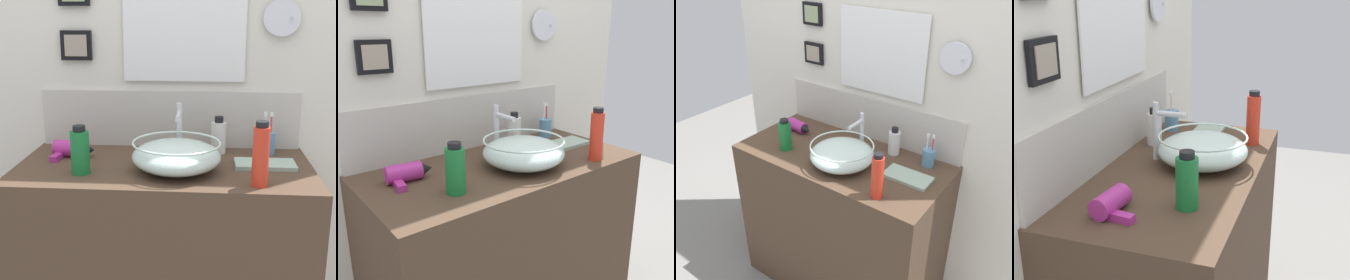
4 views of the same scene
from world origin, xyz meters
The scene contains 10 objects.
vanity_counter centered at (0.00, 0.00, 0.47)m, with size 1.13×0.55×0.93m, color #4C3828.
back_panel centered at (0.00, 0.30, 1.28)m, with size 2.01×0.10×2.57m.
glass_bowl_sink centered at (0.05, -0.07, 0.99)m, with size 0.33×0.33×0.11m.
faucet centered at (0.05, 0.10, 1.06)m, with size 0.02×0.13×0.22m.
hair_drier centered at (-0.38, 0.08, 0.96)m, with size 0.18×0.13×0.07m.
toothbrush_cup centered at (0.41, 0.18, 0.98)m, with size 0.06×0.06×0.18m.
soap_dispenser centered at (0.21, 0.18, 1.00)m, with size 0.06×0.06×0.15m.
spray_bottle centered at (0.34, -0.20, 1.04)m, with size 0.06×0.06×0.22m.
shampoo_bottle centered at (-0.29, -0.12, 1.02)m, with size 0.07×0.07×0.18m.
hand_towel centered at (0.38, 0.02, 0.94)m, with size 0.23×0.12×0.02m, color #99B29E.
Camera 2 is at (-0.88, -1.13, 1.47)m, focal length 40.00 mm.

